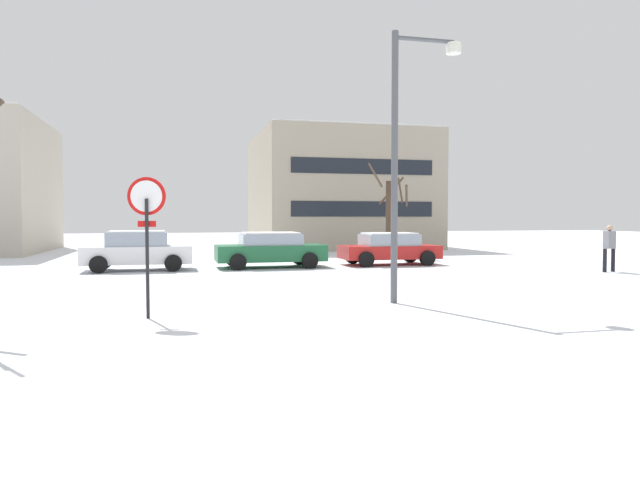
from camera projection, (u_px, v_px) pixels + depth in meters
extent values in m
plane|color=white|center=(214.00, 299.00, 14.30)|extent=(120.00, 120.00, 0.00)
cube|color=silver|center=(207.00, 283.00, 17.69)|extent=(80.00, 9.01, 0.00)
cylinder|color=black|center=(147.00, 259.00, 11.49)|extent=(0.07, 0.21, 2.41)
cylinder|color=red|center=(147.00, 196.00, 11.44)|extent=(0.75, 0.17, 0.76)
cylinder|color=white|center=(146.00, 196.00, 11.42)|extent=(0.61, 0.15, 0.62)
cube|color=red|center=(147.00, 224.00, 11.46)|extent=(0.36, 0.09, 0.12)
cylinder|color=white|center=(147.00, 194.00, 11.44)|extent=(0.41, 0.11, 0.42)
cylinder|color=#4C4F54|center=(394.00, 168.00, 13.54)|extent=(0.16, 0.16, 6.38)
cylinder|color=#4C4F54|center=(425.00, 40.00, 13.60)|extent=(1.49, 0.10, 0.10)
cylinder|color=silver|center=(454.00, 48.00, 13.79)|extent=(0.36, 0.36, 0.25)
cube|color=white|center=(138.00, 255.00, 21.99)|extent=(4.05, 1.85, 0.66)
cube|color=#8C99A8|center=(137.00, 239.00, 21.97)|extent=(2.23, 1.68, 0.52)
cube|color=white|center=(137.00, 231.00, 21.96)|extent=(2.03, 1.55, 0.06)
cylinder|color=black|center=(173.00, 260.00, 23.23)|extent=(0.64, 0.23, 0.64)
cylinder|color=black|center=(173.00, 263.00, 21.45)|extent=(0.64, 0.23, 0.64)
cylinder|color=black|center=(104.00, 261.00, 22.56)|extent=(0.64, 0.23, 0.64)
cylinder|color=black|center=(98.00, 265.00, 20.78)|extent=(0.64, 0.23, 0.64)
cube|color=#1E6038|center=(270.00, 253.00, 23.25)|extent=(4.36, 1.94, 0.64)
cube|color=#8C99A8|center=(270.00, 239.00, 23.22)|extent=(2.41, 1.76, 0.45)
cube|color=white|center=(270.00, 233.00, 23.21)|extent=(2.19, 1.63, 0.06)
cylinder|color=black|center=(299.00, 257.00, 24.55)|extent=(0.64, 0.23, 0.64)
cylinder|color=black|center=(310.00, 261.00, 22.69)|extent=(0.64, 0.23, 0.64)
cylinder|color=black|center=(233.00, 258.00, 23.83)|extent=(0.64, 0.23, 0.64)
cylinder|color=black|center=(238.00, 262.00, 21.97)|extent=(0.64, 0.23, 0.64)
cube|color=red|center=(389.00, 252.00, 24.52)|extent=(4.17, 1.80, 0.56)
cube|color=#8C99A8|center=(389.00, 240.00, 24.50)|extent=(2.30, 1.64, 0.48)
cube|color=white|center=(389.00, 233.00, 24.49)|extent=(2.09, 1.51, 0.06)
cylinder|color=black|center=(410.00, 255.00, 25.74)|extent=(0.64, 0.23, 0.64)
cylinder|color=black|center=(427.00, 258.00, 24.01)|extent=(0.64, 0.23, 0.64)
cylinder|color=black|center=(353.00, 256.00, 25.05)|extent=(0.64, 0.23, 0.64)
cylinder|color=black|center=(366.00, 259.00, 23.32)|extent=(0.64, 0.23, 0.64)
cylinder|color=black|center=(605.00, 260.00, 21.21)|extent=(0.14, 0.14, 0.87)
cylinder|color=black|center=(613.00, 260.00, 21.43)|extent=(0.14, 0.14, 0.87)
cube|color=slate|center=(609.00, 240.00, 21.29)|extent=(0.34, 0.44, 0.64)
sphere|color=tan|center=(610.00, 228.00, 21.27)|extent=(0.22, 0.22, 0.22)
cylinder|color=#423326|center=(388.00, 219.00, 28.77)|extent=(0.26, 0.26, 3.83)
cylinder|color=#423326|center=(391.00, 191.00, 29.29)|extent=(1.14, 0.83, 1.42)
cylinder|color=#423326|center=(407.00, 196.00, 28.58)|extent=(0.83, 1.74, 1.04)
cylinder|color=#423326|center=(400.00, 191.00, 28.53)|extent=(0.74, 1.13, 1.22)
cylinder|color=#423326|center=(375.00, 175.00, 28.42)|extent=(0.27, 1.54, 1.30)
cylinder|color=#423326|center=(395.00, 193.00, 28.72)|extent=(0.29, 0.78, 0.93)
cube|color=#9E937F|center=(337.00, 192.00, 39.37)|extent=(10.89, 11.26, 7.51)
cube|color=white|center=(337.00, 136.00, 39.22)|extent=(10.67, 11.03, 0.10)
cube|color=black|center=(363.00, 209.00, 33.94)|extent=(8.71, 0.04, 0.90)
cube|color=black|center=(364.00, 166.00, 33.84)|extent=(8.71, 0.04, 0.90)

